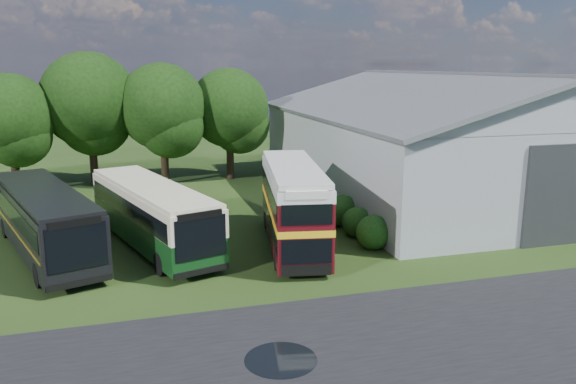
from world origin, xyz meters
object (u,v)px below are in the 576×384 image
object	(u,v)px
storage_shed	(441,132)
bus_maroon_double	(293,206)
bus_green_single	(152,214)
bus_dark_single	(45,220)

from	to	relation	value
storage_shed	bus_maroon_double	distance (m)	15.83
bus_green_single	bus_dark_single	xyz separation A→B (m)	(-4.82, 0.08, 0.03)
storage_shed	bus_dark_single	size ratio (longest dim) A/B	2.14
storage_shed	bus_dark_single	world-z (taller)	storage_shed
bus_green_single	bus_maroon_double	size ratio (longest dim) A/B	1.18
bus_maroon_double	bus_dark_single	bearing A→B (deg)	179.99
bus_maroon_double	bus_dark_single	xyz separation A→B (m)	(-11.37, 1.98, -0.35)
bus_green_single	bus_dark_single	bearing A→B (deg)	161.56
storage_shed	bus_maroon_double	xyz separation A→B (m)	(-13.06, -8.68, -2.15)
bus_dark_single	bus_maroon_double	bearing A→B (deg)	-28.61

